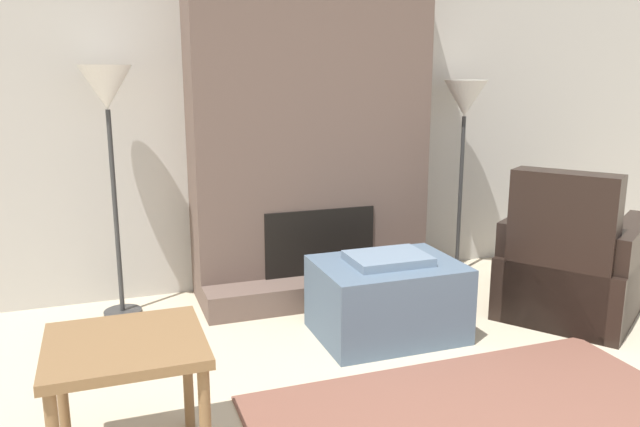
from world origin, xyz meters
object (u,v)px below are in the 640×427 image
floor_lamp_right (465,109)px  floor_lamp_left (107,101)px  side_table (126,361)px  armchair (572,270)px  ottoman (387,298)px

floor_lamp_right → floor_lamp_left: bearing=180.0°
side_table → floor_lamp_left: bearing=89.0°
armchair → side_table: (-2.79, -0.77, 0.18)m
floor_lamp_right → ottoman: bearing=-139.3°
ottoman → side_table: size_ratio=1.41×
side_table → floor_lamp_right: (2.54, 1.74, 0.81)m
side_table → floor_lamp_right: 3.19m
armchair → floor_lamp_right: size_ratio=0.85×
armchair → floor_lamp_left: size_ratio=0.79×
floor_lamp_left → floor_lamp_right: floor_lamp_left is taller
ottoman → floor_lamp_right: floor_lamp_right is taller
armchair → floor_lamp_right: floor_lamp_right is taller
ottoman → floor_lamp_right: bearing=40.7°
floor_lamp_left → floor_lamp_right: 2.52m
floor_lamp_left → floor_lamp_right: (2.51, 0.00, -0.09)m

